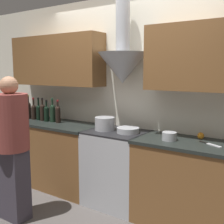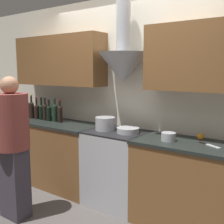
% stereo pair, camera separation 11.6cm
% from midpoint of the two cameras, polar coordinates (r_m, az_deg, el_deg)
% --- Properties ---
extents(ground_plane, '(12.00, 12.00, 0.00)m').
position_cam_midpoint_polar(ground_plane, '(3.48, -3.53, -20.16)').
color(ground_plane, '#4C4744').
extents(wall_back, '(8.40, 0.61, 2.60)m').
position_cam_midpoint_polar(wall_back, '(3.60, 1.50, 5.57)').
color(wall_back, silver).
rests_on(wall_back, ground_plane).
extents(counter_left, '(1.57, 0.62, 0.93)m').
position_cam_midpoint_polar(counter_left, '(4.25, -12.93, -8.12)').
color(counter_left, brown).
rests_on(counter_left, ground_plane).
extents(counter_right, '(1.25, 0.62, 0.93)m').
position_cam_midpoint_polar(counter_right, '(3.16, 15.27, -14.19)').
color(counter_right, brown).
rests_on(counter_right, ground_plane).
extents(stove_range, '(0.71, 0.60, 0.93)m').
position_cam_midpoint_polar(stove_range, '(3.55, -0.03, -11.21)').
color(stove_range, '#A8AAAF').
rests_on(stove_range, ground_plane).
extents(wine_bottle_0, '(0.07, 0.07, 0.31)m').
position_cam_midpoint_polar(wine_bottle_0, '(4.67, -18.85, 0.50)').
color(wine_bottle_0, black).
rests_on(wine_bottle_0, counter_left).
extents(wine_bottle_1, '(0.07, 0.07, 0.36)m').
position_cam_midpoint_polar(wine_bottle_1, '(4.57, -18.23, 0.60)').
color(wine_bottle_1, black).
rests_on(wine_bottle_1, counter_left).
extents(wine_bottle_2, '(0.08, 0.08, 0.36)m').
position_cam_midpoint_polar(wine_bottle_2, '(4.49, -17.34, 0.53)').
color(wine_bottle_2, black).
rests_on(wine_bottle_2, counter_left).
extents(wine_bottle_3, '(0.07, 0.07, 0.33)m').
position_cam_midpoint_polar(wine_bottle_3, '(4.41, -16.35, 0.19)').
color(wine_bottle_3, black).
rests_on(wine_bottle_3, counter_left).
extents(wine_bottle_4, '(0.07, 0.07, 0.33)m').
position_cam_midpoint_polar(wine_bottle_4, '(4.33, -15.42, 0.11)').
color(wine_bottle_4, black).
rests_on(wine_bottle_4, counter_left).
extents(wine_bottle_5, '(0.07, 0.07, 0.33)m').
position_cam_midpoint_polar(wine_bottle_5, '(4.26, -14.70, 0.10)').
color(wine_bottle_5, black).
rests_on(wine_bottle_5, counter_left).
extents(wine_bottle_6, '(0.07, 0.07, 0.31)m').
position_cam_midpoint_polar(wine_bottle_6, '(4.18, -13.93, -0.15)').
color(wine_bottle_6, black).
rests_on(wine_bottle_6, counter_left).
extents(wine_bottle_7, '(0.08, 0.08, 0.34)m').
position_cam_midpoint_polar(wine_bottle_7, '(4.12, -12.77, -0.03)').
color(wine_bottle_7, black).
rests_on(wine_bottle_7, counter_left).
extents(wine_bottle_8, '(0.07, 0.07, 0.32)m').
position_cam_midpoint_polar(wine_bottle_8, '(4.04, -11.74, -0.27)').
color(wine_bottle_8, black).
rests_on(wine_bottle_8, counter_left).
extents(stock_pot, '(0.24, 0.24, 0.16)m').
position_cam_midpoint_polar(stock_pot, '(3.48, -2.44, -2.38)').
color(stock_pot, '#A8AAAF').
rests_on(stock_pot, stove_range).
extents(mixing_bowl, '(0.26, 0.26, 0.06)m').
position_cam_midpoint_polar(mixing_bowl, '(3.33, 2.27, -3.72)').
color(mixing_bowl, '#A8AAAF').
rests_on(mixing_bowl, stove_range).
extents(orange_fruit, '(0.07, 0.07, 0.07)m').
position_cam_midpoint_polar(orange_fruit, '(3.17, 16.58, -4.65)').
color(orange_fruit, orange).
rests_on(orange_fruit, counter_right).
extents(saucepan, '(0.15, 0.15, 0.09)m').
position_cam_midpoint_polar(saucepan, '(3.03, 10.48, -4.87)').
color(saucepan, '#A8AAAF').
rests_on(saucepan, counter_right).
extents(chefs_knife, '(0.25, 0.15, 0.01)m').
position_cam_midpoint_polar(chefs_knife, '(2.97, 18.27, -6.23)').
color(chefs_knife, silver).
rests_on(chefs_knife, counter_right).
extents(person_foreground_left, '(0.38, 0.38, 1.60)m').
position_cam_midpoint_polar(person_foreground_left, '(3.30, -20.60, -5.98)').
color(person_foreground_left, '#38333D').
rests_on(person_foreground_left, ground_plane).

